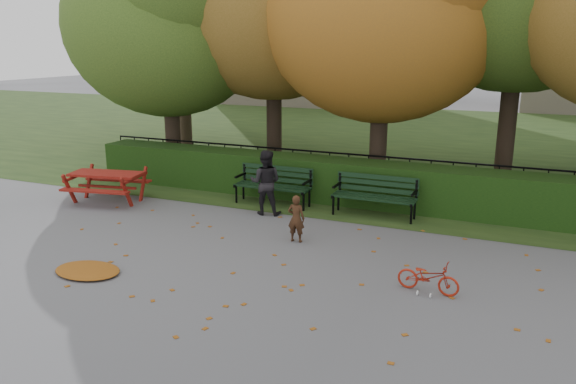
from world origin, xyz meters
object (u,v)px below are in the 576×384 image
at_px(bench_right, 375,193).
at_px(bicycle, 428,277).
at_px(tree_a, 171,10).
at_px(bench_left, 274,182).
at_px(adult, 266,182).
at_px(child, 296,219).
at_px(picnic_table, 106,179).

bearing_deg(bench_right, bicycle, -63.44).
xyz_separation_m(tree_a, bench_left, (3.89, -1.88, -4.00)).
bearing_deg(tree_a, adult, -33.45).
bearing_deg(child, tree_a, -39.90).
xyz_separation_m(bench_left, picnic_table, (-3.69, -1.40, 0.03)).
bearing_deg(bicycle, tree_a, 61.72).
height_order(bench_left, bench_right, same).
height_order(adult, bicycle, adult).
relative_size(bench_right, bicycle, 1.92).
bearing_deg(tree_a, bench_right, -16.61).
relative_size(tree_a, adult, 5.24).
height_order(tree_a, child, tree_a).
xyz_separation_m(bench_right, adult, (-2.24, -0.80, 0.20)).
bearing_deg(child, bench_right, -116.05).
relative_size(tree_a, child, 8.21).
height_order(child, bicycle, child).
bearing_deg(bicycle, bench_right, 31.97).
xyz_separation_m(tree_a, child, (5.34, -4.06, -4.06)).
relative_size(child, bicycle, 0.97).
bearing_deg(bench_left, adult, -78.45).
height_order(tree_a, adult, tree_a).
relative_size(picnic_table, bicycle, 2.01).
xyz_separation_m(bench_right, child, (-0.94, -2.18, -0.06)).
distance_m(bench_left, picnic_table, 3.95).
xyz_separation_m(bench_left, child, (1.46, -2.18, -0.06)).
bearing_deg(bicycle, picnic_table, 80.58).
xyz_separation_m(child, bicycle, (2.68, -1.29, -0.21)).
height_order(bench_left, bicycle, bench_left).
distance_m(bench_right, bicycle, 3.89).
relative_size(bench_left, bench_right, 1.00).
height_order(bench_left, picnic_table, bench_left).
height_order(child, adult, adult).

